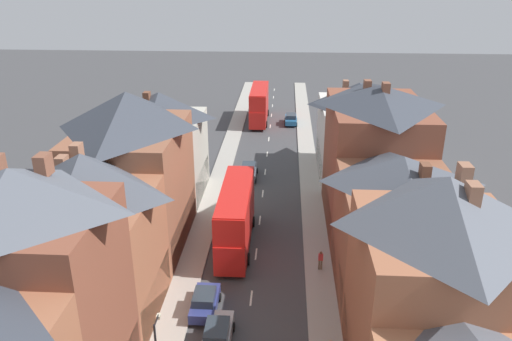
{
  "coord_description": "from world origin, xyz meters",
  "views": [
    {
      "loc": [
        2.13,
        -11.9,
        22.35
      ],
      "look_at": [
        -0.85,
        38.19,
        1.73
      ],
      "focal_mm": 35.0,
      "sensor_mm": 36.0,
      "label": 1
    }
  ],
  "objects_px": {
    "double_decker_bus_mid_street": "(259,104)",
    "car_mid_white": "(217,335)",
    "car_parked_left_b": "(249,171)",
    "pedestrian_mid_left": "(321,259)",
    "car_parked_left_a": "(291,119)",
    "car_mid_black": "(205,302)",
    "double_decker_bus_lead": "(236,216)"
  },
  "relations": [
    {
      "from": "double_decker_bus_mid_street",
      "to": "pedestrian_mid_left",
      "type": "distance_m",
      "value": 41.14
    },
    {
      "from": "double_decker_bus_mid_street",
      "to": "car_parked_left_a",
      "type": "bearing_deg",
      "value": -11.71
    },
    {
      "from": "double_decker_bus_lead",
      "to": "double_decker_bus_mid_street",
      "type": "height_order",
      "value": "same"
    },
    {
      "from": "car_mid_white",
      "to": "pedestrian_mid_left",
      "type": "height_order",
      "value": "pedestrian_mid_left"
    },
    {
      "from": "car_parked_left_b",
      "to": "car_mid_white",
      "type": "distance_m",
      "value": 27.17
    },
    {
      "from": "double_decker_bus_lead",
      "to": "car_mid_black",
      "type": "xyz_separation_m",
      "value": [
        -1.29,
        -9.09,
        -2.0
      ]
    },
    {
      "from": "car_parked_left_a",
      "to": "car_parked_left_b",
      "type": "bearing_deg",
      "value": -103.07
    },
    {
      "from": "car_mid_black",
      "to": "car_mid_white",
      "type": "relative_size",
      "value": 0.89
    },
    {
      "from": "car_parked_left_b",
      "to": "pedestrian_mid_left",
      "type": "distance_m",
      "value": 19.66
    },
    {
      "from": "double_decker_bus_mid_street",
      "to": "car_mid_black",
      "type": "bearing_deg",
      "value": -91.61
    },
    {
      "from": "pedestrian_mid_left",
      "to": "car_mid_white",
      "type": "bearing_deg",
      "value": -128.52
    },
    {
      "from": "car_parked_left_a",
      "to": "double_decker_bus_mid_street",
      "type": "bearing_deg",
      "value": 168.29
    },
    {
      "from": "car_parked_left_a",
      "to": "car_parked_left_b",
      "type": "relative_size",
      "value": 0.95
    },
    {
      "from": "double_decker_bus_lead",
      "to": "pedestrian_mid_left",
      "type": "height_order",
      "value": "double_decker_bus_lead"
    },
    {
      "from": "double_decker_bus_mid_street",
      "to": "car_parked_left_b",
      "type": "bearing_deg",
      "value": -89.98
    },
    {
      "from": "car_mid_white",
      "to": "pedestrian_mid_left",
      "type": "bearing_deg",
      "value": 51.48
    },
    {
      "from": "double_decker_bus_lead",
      "to": "car_mid_black",
      "type": "height_order",
      "value": "double_decker_bus_lead"
    },
    {
      "from": "car_parked_left_a",
      "to": "car_mid_black",
      "type": "height_order",
      "value": "car_mid_black"
    },
    {
      "from": "double_decker_bus_mid_street",
      "to": "car_parked_left_b",
      "type": "distance_m",
      "value": 22.21
    },
    {
      "from": "car_mid_white",
      "to": "pedestrian_mid_left",
      "type": "xyz_separation_m",
      "value": [
        7.0,
        8.8,
        0.23
      ]
    },
    {
      "from": "car_parked_left_a",
      "to": "pedestrian_mid_left",
      "type": "xyz_separation_m",
      "value": [
        2.1,
        -39.48,
        0.22
      ]
    },
    {
      "from": "double_decker_bus_mid_street",
      "to": "pedestrian_mid_left",
      "type": "bearing_deg",
      "value": -80.18
    },
    {
      "from": "double_decker_bus_lead",
      "to": "car_parked_left_b",
      "type": "distance_m",
      "value": 14.94
    },
    {
      "from": "car_parked_left_b",
      "to": "car_mid_white",
      "type": "xyz_separation_m",
      "value": [
        0.0,
        -27.17,
        -0.05
      ]
    },
    {
      "from": "double_decker_bus_mid_street",
      "to": "car_mid_black",
      "type": "relative_size",
      "value": 2.84
    },
    {
      "from": "double_decker_bus_lead",
      "to": "car_parked_left_a",
      "type": "relative_size",
      "value": 2.57
    },
    {
      "from": "car_mid_black",
      "to": "double_decker_bus_lead",
      "type": "bearing_deg",
      "value": 81.92
    },
    {
      "from": "double_decker_bus_lead",
      "to": "pedestrian_mid_left",
      "type": "bearing_deg",
      "value": -26.9
    },
    {
      "from": "car_parked_left_b",
      "to": "car_mid_white",
      "type": "relative_size",
      "value": 1.03
    },
    {
      "from": "double_decker_bus_mid_street",
      "to": "car_mid_white",
      "type": "xyz_separation_m",
      "value": [
        0.01,
        -49.29,
        -2.01
      ]
    },
    {
      "from": "car_parked_left_b",
      "to": "pedestrian_mid_left",
      "type": "xyz_separation_m",
      "value": [
        7.0,
        -18.37,
        0.18
      ]
    },
    {
      "from": "double_decker_bus_lead",
      "to": "car_parked_left_a",
      "type": "bearing_deg",
      "value": 82.22
    }
  ]
}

